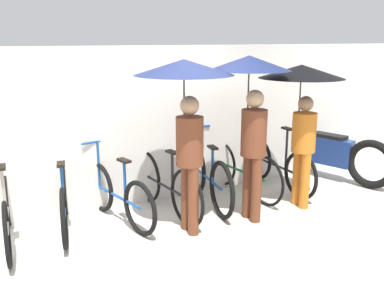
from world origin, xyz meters
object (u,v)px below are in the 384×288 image
at_px(parked_bicycle_1, 7,212).
at_px(parked_bicycle_4, 165,185).
at_px(parked_bicycle_2, 64,201).
at_px(motorcycle, 328,153).
at_px(parked_bicycle_5, 208,177).
at_px(parked_bicycle_3, 118,195).
at_px(pedestrian_leading, 186,93).
at_px(pedestrian_trailing, 302,92).
at_px(parked_bicycle_6, 242,170).
at_px(parked_bicycle_7, 278,165).
at_px(pedestrian_center, 251,92).

xyz_separation_m(parked_bicycle_1, parked_bicycle_4, (1.94, -0.05, 0.02)).
distance_m(parked_bicycle_2, motorcycle, 4.29).
relative_size(parked_bicycle_1, parked_bicycle_5, 1.01).
distance_m(parked_bicycle_3, parked_bicycle_4, 0.65).
height_order(pedestrian_leading, pedestrian_trailing, pedestrian_leading).
height_order(parked_bicycle_6, pedestrian_trailing, pedestrian_trailing).
xyz_separation_m(parked_bicycle_5, parked_bicycle_6, (0.65, 0.10, -0.01)).
relative_size(parked_bicycle_2, parked_bicycle_5, 0.94).
height_order(parked_bicycle_4, pedestrian_trailing, pedestrian_trailing).
bearing_deg(pedestrian_trailing, parked_bicycle_5, 160.18).
bearing_deg(parked_bicycle_6, parked_bicycle_3, 88.51).
bearing_deg(parked_bicycle_1, parked_bicycle_4, -85.74).
xyz_separation_m(parked_bicycle_3, parked_bicycle_7, (2.59, 0.05, 0.02)).
relative_size(parked_bicycle_4, parked_bicycle_6, 1.01).
height_order(parked_bicycle_3, parked_bicycle_4, parked_bicycle_4).
bearing_deg(pedestrian_center, parked_bicycle_1, 165.81).
height_order(parked_bicycle_5, pedestrian_trailing, pedestrian_trailing).
bearing_deg(parked_bicycle_3, parked_bicycle_7, -100.74).
bearing_deg(pedestrian_trailing, parked_bicycle_7, 81.32).
height_order(pedestrian_leading, pedestrian_center, pedestrian_center).
bearing_deg(parked_bicycle_4, parked_bicycle_1, 83.53).
height_order(parked_bicycle_1, parked_bicycle_3, parked_bicycle_1).
bearing_deg(pedestrian_leading, parked_bicycle_3, 139.62).
distance_m(parked_bicycle_2, pedestrian_center, 2.62).
relative_size(parked_bicycle_4, pedestrian_trailing, 0.92).
height_order(parked_bicycle_6, pedestrian_leading, pedestrian_leading).
height_order(parked_bicycle_5, motorcycle, parked_bicycle_5).
bearing_deg(pedestrian_leading, motorcycle, 12.72).
height_order(parked_bicycle_6, pedestrian_center, pedestrian_center).
distance_m(parked_bicycle_3, pedestrian_leading, 1.58).
relative_size(parked_bicycle_3, parked_bicycle_6, 0.93).
bearing_deg(parked_bicycle_5, parked_bicycle_6, -71.81).
height_order(parked_bicycle_2, parked_bicycle_6, parked_bicycle_6).
bearing_deg(pedestrian_center, motorcycle, 17.40).
relative_size(parked_bicycle_2, pedestrian_center, 0.79).
bearing_deg(motorcycle, parked_bicycle_2, 73.59).
height_order(parked_bicycle_1, pedestrian_center, pedestrian_center).
xyz_separation_m(parked_bicycle_2, pedestrian_trailing, (3.05, -0.68, 1.22)).
relative_size(parked_bicycle_4, parked_bicycle_5, 1.01).
relative_size(parked_bicycle_2, pedestrian_trailing, 0.85).
bearing_deg(parked_bicycle_3, parked_bicycle_2, 69.66).
height_order(parked_bicycle_7, pedestrian_center, pedestrian_center).
height_order(parked_bicycle_1, parked_bicycle_7, parked_bicycle_1).
bearing_deg(parked_bicycle_1, parked_bicycle_2, -79.10).
bearing_deg(parked_bicycle_6, parked_bicycle_2, 85.74).
bearing_deg(parked_bicycle_6, parked_bicycle_1, 86.86).
bearing_deg(pedestrian_leading, parked_bicycle_1, 163.32).
bearing_deg(parked_bicycle_3, pedestrian_center, -124.61).
bearing_deg(parked_bicycle_4, parked_bicycle_6, -91.02).
height_order(pedestrian_leading, motorcycle, pedestrian_leading).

